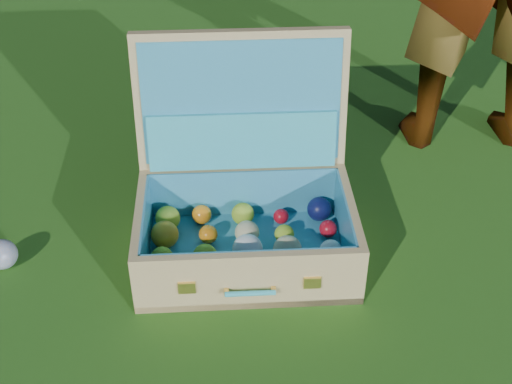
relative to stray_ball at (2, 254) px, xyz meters
name	(u,v)px	position (x,y,z in m)	size (l,w,h in m)	color
ground	(289,293)	(0.68, 0.15, -0.04)	(60.00, 60.00, 0.00)	#215114
stray_ball	(2,254)	(0.00, 0.00, 0.00)	(0.07, 0.07, 0.07)	#4579B4
suitcase	(244,196)	(0.51, 0.29, 0.10)	(0.65, 0.60, 0.50)	tan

